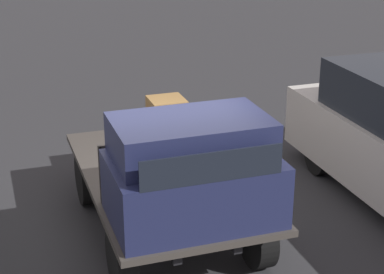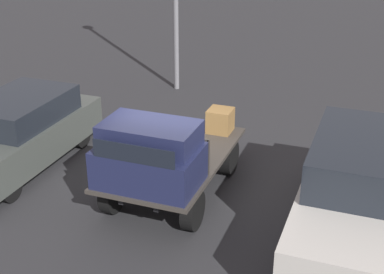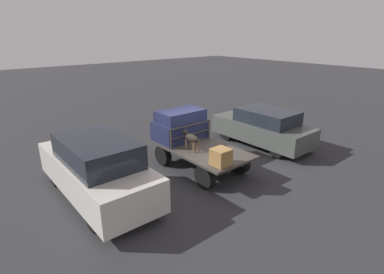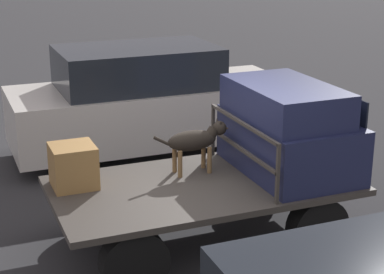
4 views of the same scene
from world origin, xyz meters
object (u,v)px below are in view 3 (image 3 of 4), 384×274
at_px(cargo_crate, 221,157).
at_px(parked_pickup_far, 97,168).
at_px(parked_sedan, 263,127).
at_px(dog, 191,138).
at_px(flatbed_truck, 200,153).

relative_size(cargo_crate, parked_pickup_far, 0.11).
relative_size(parked_sedan, parked_pickup_far, 0.90).
bearing_deg(dog, cargo_crate, -172.87).
bearing_deg(flatbed_truck, cargo_crate, 161.84).
bearing_deg(parked_pickup_far, parked_sedan, -93.56).
bearing_deg(flatbed_truck, parked_pickup_far, 82.43).
relative_size(flatbed_truck, parked_pickup_far, 0.76).
height_order(flatbed_truck, parked_pickup_far, parked_pickup_far).
xyz_separation_m(parked_sedan, parked_pickup_far, (0.37, 7.48, 0.13)).
distance_m(dog, cargo_crate, 1.61).
distance_m(dog, parked_pickup_far, 3.34).
xyz_separation_m(dog, parked_pickup_far, (0.42, 3.30, -0.32)).
bearing_deg(cargo_crate, parked_sedan, -69.03).
bearing_deg(parked_pickup_far, dog, -97.95).
relative_size(flatbed_truck, cargo_crate, 7.10).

